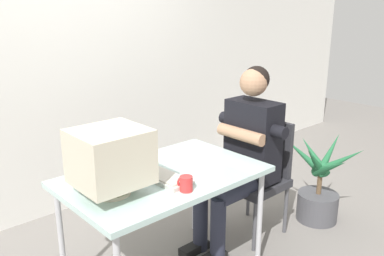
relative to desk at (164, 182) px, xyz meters
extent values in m
cube|color=silver|center=(0.30, 1.40, 0.81)|extent=(8.00, 0.10, 3.00)
cylinder|color=#B7B7BC|center=(0.56, -0.33, -0.34)|extent=(0.04, 0.04, 0.71)
cylinder|color=#B7B7BC|center=(-0.56, 0.33, -0.34)|extent=(0.04, 0.04, 0.71)
cylinder|color=#B7B7BC|center=(0.56, 0.33, -0.34)|extent=(0.04, 0.04, 0.71)
cube|color=silver|center=(0.00, 0.00, 0.04)|extent=(1.24, 0.78, 0.03)
cylinder|color=beige|center=(-0.39, -0.03, 0.06)|extent=(0.21, 0.21, 0.02)
cylinder|color=beige|center=(-0.39, -0.03, 0.10)|extent=(0.06, 0.06, 0.05)
cube|color=beige|center=(-0.39, -0.03, 0.28)|extent=(0.38, 0.36, 0.30)
cube|color=black|center=(-0.20, -0.03, 0.28)|extent=(0.01, 0.30, 0.25)
cube|color=silver|center=(-0.06, -0.03, 0.07)|extent=(0.18, 0.46, 0.02)
cube|color=beige|center=(-0.06, -0.03, 0.08)|extent=(0.16, 0.41, 0.01)
cylinder|color=#4C4C51|center=(0.67, -0.20, -0.49)|extent=(0.03, 0.03, 0.40)
cylinder|color=#4C4C51|center=(1.06, -0.20, -0.49)|extent=(0.03, 0.03, 0.40)
cylinder|color=#4C4C51|center=(0.67, 0.18, -0.49)|extent=(0.03, 0.03, 0.40)
cylinder|color=#4C4C51|center=(1.06, 0.18, -0.49)|extent=(0.03, 0.03, 0.40)
cube|color=#2D2D33|center=(0.86, -0.01, -0.26)|extent=(0.45, 0.45, 0.06)
cube|color=#2D2D33|center=(1.07, -0.01, -0.01)|extent=(0.04, 0.40, 0.44)
cube|color=black|center=(0.84, -0.01, 0.09)|extent=(0.22, 0.40, 0.60)
sphere|color=#A57A5B|center=(0.82, -0.01, 0.53)|extent=(0.20, 0.20, 0.20)
sphere|color=black|center=(0.85, -0.01, 0.55)|extent=(0.19, 0.19, 0.19)
cylinder|color=#262838|center=(0.62, -0.10, -0.21)|extent=(0.45, 0.14, 0.14)
cylinder|color=#262838|center=(0.62, 0.08, -0.21)|extent=(0.45, 0.14, 0.14)
cylinder|color=#262838|center=(0.39, -0.10, -0.45)|extent=(0.11, 0.11, 0.48)
cylinder|color=#262838|center=(0.39, 0.08, -0.45)|extent=(0.11, 0.11, 0.48)
cube|color=black|center=(0.33, 0.08, -0.66)|extent=(0.24, 0.09, 0.06)
cylinder|color=black|center=(0.82, -0.24, 0.22)|extent=(0.09, 0.14, 0.09)
cylinder|color=black|center=(0.82, 0.22, 0.22)|extent=(0.09, 0.14, 0.09)
cylinder|color=#A57A5B|center=(0.70, -0.01, 0.17)|extent=(0.09, 0.40, 0.09)
cylinder|color=#4C4C51|center=(1.43, -0.27, -0.57)|extent=(0.34, 0.34, 0.24)
cylinder|color=brown|center=(1.43, -0.27, -0.34)|extent=(0.04, 0.04, 0.21)
cone|color=#24693E|center=(1.56, -0.26, -0.13)|extent=(0.37, 0.10, 0.34)
cone|color=#24693E|center=(1.52, -0.14, -0.16)|extent=(0.25, 0.38, 0.30)
cone|color=#24693E|center=(1.38, -0.14, -0.14)|extent=(0.20, 0.37, 0.34)
cone|color=#24693E|center=(1.31, -0.28, -0.13)|extent=(0.37, 0.12, 0.34)
cone|color=#24693E|center=(1.35, -0.39, -0.16)|extent=(0.26, 0.37, 0.31)
cone|color=#24693E|center=(1.51, -0.38, -0.15)|extent=(0.24, 0.37, 0.33)
cylinder|color=red|center=(-0.06, -0.28, 0.10)|extent=(0.07, 0.07, 0.09)
torus|color=red|center=(-0.06, -0.24, 0.10)|extent=(0.06, 0.01, 0.06)
camera|label=1|loc=(-1.44, -1.85, 1.04)|focal=37.73mm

